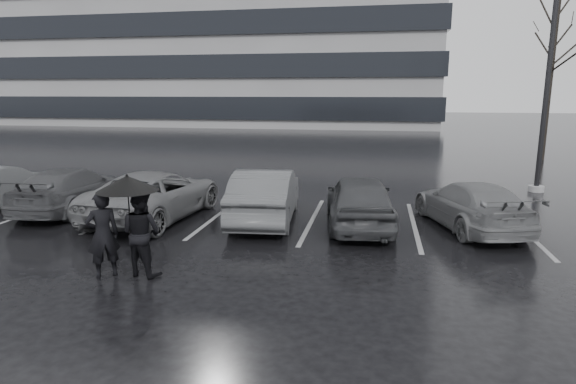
# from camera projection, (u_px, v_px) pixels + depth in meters

# --- Properties ---
(ground) EXTENTS (160.00, 160.00, 0.00)m
(ground) POSITION_uv_depth(u_px,v_px,m) (273.00, 246.00, 11.30)
(ground) COLOR black
(ground) RESTS_ON ground
(office_building) EXTENTS (61.00, 26.00, 29.00)m
(office_building) POSITION_uv_depth(u_px,v_px,m) (180.00, 2.00, 58.51)
(office_building) COLOR gray
(office_building) RESTS_ON ground
(car_main) EXTENTS (2.15, 4.33, 1.42)m
(car_main) POSITION_uv_depth(u_px,v_px,m) (360.00, 201.00, 12.82)
(car_main) COLOR black
(car_main) RESTS_ON ground
(car_west_a) EXTENTS (1.98, 4.59, 1.47)m
(car_west_a) POSITION_uv_depth(u_px,v_px,m) (266.00, 195.00, 13.41)
(car_west_a) COLOR #333335
(car_west_a) RESTS_ON ground
(car_west_b) EXTENTS (2.69, 5.10, 1.37)m
(car_west_b) POSITION_uv_depth(u_px,v_px,m) (155.00, 194.00, 13.70)
(car_west_b) COLOR #4B4B4E
(car_west_b) RESTS_ON ground
(car_west_c) EXTENTS (1.99, 4.55, 1.30)m
(car_west_c) POSITION_uv_depth(u_px,v_px,m) (72.00, 189.00, 14.61)
(car_west_c) COLOR black
(car_west_c) RESTS_ON ground
(car_east) EXTENTS (2.90, 4.62, 1.25)m
(car_east) POSITION_uv_depth(u_px,v_px,m) (470.00, 205.00, 12.71)
(car_east) COLOR #4B4B4E
(car_east) RESTS_ON ground
(pedestrian_left) EXTENTS (0.73, 0.71, 1.70)m
(pedestrian_left) POSITION_uv_depth(u_px,v_px,m) (103.00, 235.00, 9.28)
(pedestrian_left) COLOR black
(pedestrian_left) RESTS_ON ground
(pedestrian_right) EXTENTS (0.96, 0.83, 1.71)m
(pedestrian_right) POSITION_uv_depth(u_px,v_px,m) (141.00, 233.00, 9.37)
(pedestrian_right) COLOR black
(pedestrian_right) RESTS_ON ground
(umbrella) EXTENTS (1.18, 1.18, 2.00)m
(umbrella) POSITION_uv_depth(u_px,v_px,m) (127.00, 183.00, 9.26)
(umbrella) COLOR black
(umbrella) RESTS_ON ground
(lamp_post) EXTENTS (0.53, 0.53, 9.77)m
(lamp_post) POSITION_uv_depth(u_px,v_px,m) (549.00, 65.00, 16.58)
(lamp_post) COLOR gray
(lamp_post) RESTS_ON ground
(stall_stripes) EXTENTS (19.72, 5.00, 0.00)m
(stall_stripes) POSITION_uv_depth(u_px,v_px,m) (264.00, 218.00, 13.85)
(stall_stripes) COLOR gray
(stall_stripes) RESTS_ON ground
(tree_north) EXTENTS (0.26, 0.26, 8.50)m
(tree_north) POSITION_uv_depth(u_px,v_px,m) (550.00, 78.00, 24.83)
(tree_north) COLOR black
(tree_north) RESTS_ON ground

